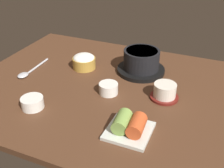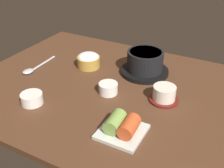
{
  "view_description": "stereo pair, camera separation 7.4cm",
  "coord_description": "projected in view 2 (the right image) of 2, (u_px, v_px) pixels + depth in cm",
  "views": [
    {
      "loc": [
        33.54,
        -76.4,
        52.75
      ],
      "look_at": [
        2.0,
        -2.0,
        5.0
      ],
      "focal_mm": 44.45,
      "sensor_mm": 36.0,
      "label": 1
    },
    {
      "loc": [
        40.25,
        -73.18,
        52.75
      ],
      "look_at": [
        2.0,
        -2.0,
        5.0
      ],
      "focal_mm": 44.45,
      "sensor_mm": 36.0,
      "label": 2
    }
  ],
  "objects": [
    {
      "name": "banchan_cup_center",
      "position": [
        108.0,
        88.0,
        0.94
      ],
      "size": [
        6.5,
        6.5,
        3.69
      ],
      "color": "white",
      "rests_on": "dining_table"
    },
    {
      "name": "dining_table",
      "position": [
        110.0,
        90.0,
        0.98
      ],
      "size": [
        100.0,
        76.0,
        2.0
      ],
      "primitive_type": "cube",
      "color": "#4C2D1C",
      "rests_on": "ground"
    },
    {
      "name": "spoon",
      "position": [
        33.0,
        69.0,
        1.09
      ],
      "size": [
        3.6,
        18.21,
        1.35
      ],
      "color": "#B7B7BC",
      "rests_on": "dining_table"
    },
    {
      "name": "side_bowl_near",
      "position": [
        32.0,
        98.0,
        0.88
      ],
      "size": [
        7.03,
        7.03,
        3.52
      ],
      "color": "white",
      "rests_on": "dining_table"
    },
    {
      "name": "tea_cup_with_saucer",
      "position": [
        164.0,
        94.0,
        0.89
      ],
      "size": [
        9.45,
        9.45,
        5.31
      ],
      "color": "maroon",
      "rests_on": "dining_table"
    },
    {
      "name": "kimchi_plate",
      "position": [
        122.0,
        127.0,
        0.76
      ],
      "size": [
        12.14,
        12.14,
        5.32
      ],
      "color": "silver",
      "rests_on": "dining_table"
    },
    {
      "name": "stone_pot",
      "position": [
        145.0,
        63.0,
        1.05
      ],
      "size": [
        18.36,
        18.36,
        9.02
      ],
      "color": "black",
      "rests_on": "dining_table"
    },
    {
      "name": "rice_bowl",
      "position": [
        88.0,
        60.0,
        1.1
      ],
      "size": [
        9.08,
        9.08,
        5.91
      ],
      "color": "#B78C38",
      "rests_on": "dining_table"
    }
  ]
}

